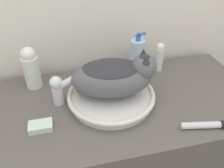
# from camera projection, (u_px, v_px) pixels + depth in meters

# --- Properties ---
(vanity_counter) EXTENTS (1.24, 0.53, 0.83)m
(vanity_counter) POSITION_uv_depth(u_px,v_px,m) (107.00, 167.00, 1.18)
(vanity_counter) COLOR #56514C
(vanity_counter) RESTS_ON ground_plane
(sink_basin) EXTENTS (0.35, 0.35, 0.04)m
(sink_basin) POSITION_uv_depth(u_px,v_px,m) (111.00, 96.00, 0.94)
(sink_basin) COLOR silver
(sink_basin) RESTS_ON vanity_counter
(cat) EXTENTS (0.33, 0.28, 0.17)m
(cat) POSITION_uv_depth(u_px,v_px,m) (114.00, 75.00, 0.88)
(cat) COLOR #56565B
(cat) RESTS_ON sink_basin
(faucet) EXTENTS (0.14, 0.05, 0.15)m
(faucet) POSITION_uv_depth(u_px,v_px,m) (60.00, 88.00, 0.89)
(faucet) COLOR silver
(faucet) RESTS_ON vanity_counter
(lotion_bottle_white) EXTENTS (0.07, 0.07, 0.18)m
(lotion_bottle_white) POSITION_uv_depth(u_px,v_px,m) (31.00, 68.00, 0.98)
(lotion_bottle_white) COLOR silver
(lotion_bottle_white) RESTS_ON vanity_counter
(soap_pump_bottle) EXTENTS (0.06, 0.06, 0.20)m
(soap_pump_bottle) POSITION_uv_depth(u_px,v_px,m) (137.00, 57.00, 1.07)
(soap_pump_bottle) COLOR silver
(soap_pump_bottle) RESTS_ON vanity_counter
(deodorant_stick) EXTENTS (0.04, 0.04, 0.14)m
(deodorant_stick) POSITION_uv_depth(u_px,v_px,m) (159.00, 57.00, 1.10)
(deodorant_stick) COLOR silver
(deodorant_stick) RESTS_ON vanity_counter
(cream_tube) EXTENTS (0.16, 0.05, 0.03)m
(cream_tube) POSITION_uv_depth(u_px,v_px,m) (204.00, 125.00, 0.82)
(cream_tube) COLOR silver
(cream_tube) RESTS_ON vanity_counter
(soap_bar) EXTENTS (0.08, 0.05, 0.02)m
(soap_bar) POSITION_uv_depth(u_px,v_px,m) (41.00, 126.00, 0.82)
(soap_bar) COLOR silver
(soap_bar) RESTS_ON vanity_counter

